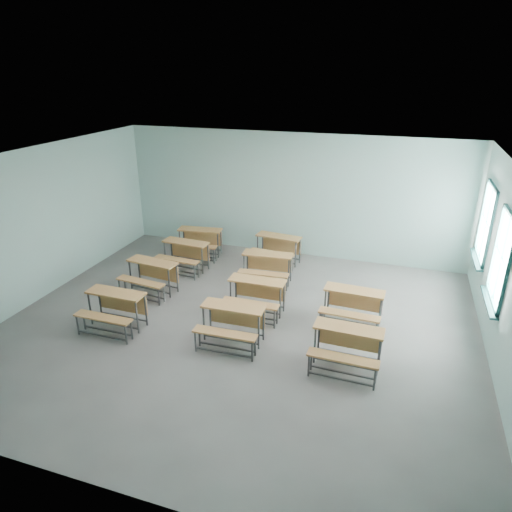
# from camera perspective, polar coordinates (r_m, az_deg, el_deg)

# --- Properties ---
(room) EXTENTS (9.04, 8.04, 3.24)m
(room) POSITION_cam_1_polar(r_m,az_deg,el_deg) (8.33, -1.81, 0.77)
(room) COLOR slate
(room) RESTS_ON ground
(desk_unit_r0c0) EXTENTS (1.15, 0.78, 0.72)m
(desk_unit_r0c0) POSITION_cam_1_polar(r_m,az_deg,el_deg) (9.16, -17.35, -5.91)
(desk_unit_r0c0) COLOR #A46F3B
(desk_unit_r0c0) RESTS_ON ground
(desk_unit_r0c1) EXTENTS (1.16, 0.80, 0.72)m
(desk_unit_r0c1) POSITION_cam_1_polar(r_m,az_deg,el_deg) (8.29, -3.07, -7.98)
(desk_unit_r0c1) COLOR #A46F3B
(desk_unit_r0c1) RESTS_ON ground
(desk_unit_r0c2) EXTENTS (1.17, 0.80, 0.72)m
(desk_unit_r0c2) POSITION_cam_1_polar(r_m,az_deg,el_deg) (7.80, 11.31, -10.60)
(desk_unit_r0c2) COLOR #A46F3B
(desk_unit_r0c2) RESTS_ON ground
(desk_unit_r1c0) EXTENTS (1.23, 0.90, 0.72)m
(desk_unit_r1c0) POSITION_cam_1_polar(r_m,az_deg,el_deg) (10.35, -13.08, -2.03)
(desk_unit_r1c0) COLOR #A46F3B
(desk_unit_r1c0) RESTS_ON ground
(desk_unit_r1c1) EXTENTS (1.15, 0.78, 0.72)m
(desk_unit_r1c1) POSITION_cam_1_polar(r_m,az_deg,el_deg) (9.22, -0.04, -4.56)
(desk_unit_r1c1) COLOR #A46F3B
(desk_unit_r1c1) RESTS_ON ground
(desk_unit_r1c2) EXTENTS (1.18, 0.82, 0.72)m
(desk_unit_r1c2) POSITION_cam_1_polar(r_m,az_deg,el_deg) (9.03, 12.00, -5.75)
(desk_unit_r1c2) COLOR #A46F3B
(desk_unit_r1c2) RESTS_ON ground
(desk_unit_r2c0) EXTENTS (1.20, 0.85, 0.72)m
(desk_unit_r2c0) POSITION_cam_1_polar(r_m,az_deg,el_deg) (11.33, -8.98, 0.52)
(desk_unit_r2c0) COLOR #A46F3B
(desk_unit_r2c0) RESTS_ON ground
(desk_unit_r2c1) EXTENTS (1.20, 0.85, 0.72)m
(desk_unit_r2c1) POSITION_cam_1_polar(r_m,az_deg,el_deg) (10.49, 1.34, -1.07)
(desk_unit_r2c1) COLOR #A46F3B
(desk_unit_r2c1) RESTS_ON ground
(desk_unit_r3c0) EXTENTS (1.23, 0.90, 0.72)m
(desk_unit_r3c0) POSITION_cam_1_polar(r_m,az_deg,el_deg) (12.15, -7.12, 2.17)
(desk_unit_r3c0) COLOR #A46F3B
(desk_unit_r3c0) RESTS_ON ground
(desk_unit_r3c1) EXTENTS (1.24, 0.91, 0.72)m
(desk_unit_r3c1) POSITION_cam_1_polar(r_m,az_deg,el_deg) (11.59, 2.65, 1.30)
(desk_unit_r3c1) COLOR #A46F3B
(desk_unit_r3c1) RESTS_ON ground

